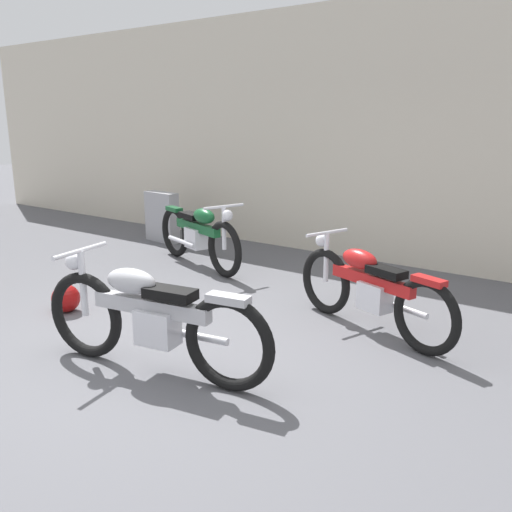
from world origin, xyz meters
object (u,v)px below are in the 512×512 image
object	(u,v)px
motorcycle_silver	(150,318)
stone_marker	(162,217)
helmet	(66,298)
motorcycle_green	(198,234)
motorcycle_red	(370,289)

from	to	relation	value
motorcycle_silver	stone_marker	bearing A→B (deg)	-55.67
stone_marker	helmet	xyz separation A→B (m)	(1.62, -2.99, -0.26)
stone_marker	motorcycle_green	xyz separation A→B (m)	(1.53, -0.82, 0.04)
stone_marker	motorcycle_green	world-z (taller)	motorcycle_green
helmet	motorcycle_silver	distance (m)	1.83
motorcycle_silver	motorcycle_green	distance (m)	3.20
stone_marker	motorcycle_red	bearing A→B (deg)	-20.21
stone_marker	helmet	size ratio (longest dim) A/B	2.78
helmet	motorcycle_silver	world-z (taller)	motorcycle_silver
stone_marker	motorcycle_red	size ratio (longest dim) A/B	0.44
motorcycle_silver	motorcycle_green	world-z (taller)	motorcycle_silver
motorcycle_red	motorcycle_silver	distance (m)	2.09
helmet	motorcycle_red	distance (m)	3.12
motorcycle_red	motorcycle_silver	xyz separation A→B (m)	(-1.04, -1.81, 0.04)
motorcycle_red	motorcycle_silver	world-z (taller)	motorcycle_silver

